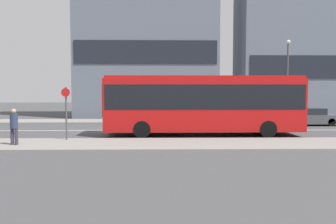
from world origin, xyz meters
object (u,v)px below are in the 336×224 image
at_px(bus_stop_sign, 66,109).
at_px(street_lamp, 288,72).
at_px(parked_car_0, 308,117).
at_px(pedestrian_near_stop, 14,124).
at_px(city_bus, 203,102).

relative_size(bus_stop_sign, street_lamp, 0.40).
relative_size(parked_car_0, pedestrian_near_stop, 2.69).
bearing_deg(street_lamp, bus_stop_sign, -145.67).
height_order(parked_car_0, bus_stop_sign, bus_stop_sign).
bearing_deg(city_bus, pedestrian_near_stop, -152.38).
relative_size(city_bus, street_lamp, 1.69).
bearing_deg(parked_car_0, bus_stop_sign, -152.89).
bearing_deg(bus_stop_sign, parked_car_0, 27.11).
bearing_deg(street_lamp, pedestrian_near_stop, -144.98).
bearing_deg(city_bus, bus_stop_sign, -157.42).
relative_size(parked_car_0, bus_stop_sign, 1.67).
relative_size(parked_car_0, street_lamp, 0.66).
xyz_separation_m(city_bus, parked_car_0, (8.85, 5.68, -1.36)).
height_order(city_bus, pedestrian_near_stop, city_bus).
bearing_deg(pedestrian_near_stop, street_lamp, 40.90).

